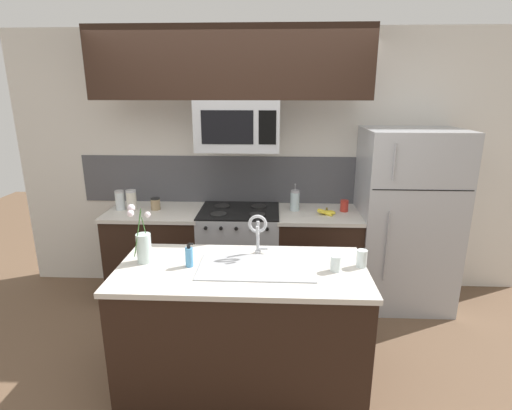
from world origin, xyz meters
The scene contains 22 objects.
ground_plane centered at (0.00, 0.00, 0.00)m, with size 10.00×10.00×0.00m, color brown.
rear_partition centered at (0.30, 1.28, 1.30)m, with size 5.20×0.10×2.60m, color silver.
splash_band centered at (0.00, 1.22, 1.15)m, with size 3.29×0.01×0.48m, color #4C4C51.
back_counter_left centered at (-0.82, 0.90, 0.46)m, with size 0.91×0.65×0.91m.
back_counter_right centered at (0.76, 0.90, 0.46)m, with size 0.79×0.65×0.91m.
stove_range centered at (0.00, 0.90, 0.46)m, with size 0.76×0.64×0.93m.
microwave centered at (0.00, 0.88, 1.73)m, with size 0.74×0.40×0.45m.
upper_cabinet_band centered at (-0.06, 0.85, 2.25)m, with size 2.41×0.34×0.60m, color black.
refrigerator centered at (1.58, 0.92, 0.85)m, with size 0.88×0.74×1.70m.
storage_jar_tall centered at (-1.16, 0.91, 1.00)m, with size 0.09×0.09×0.19m.
storage_jar_medium centered at (-1.05, 0.91, 1.01)m, with size 0.10×0.10×0.20m.
storage_jar_short centered at (-0.82, 0.93, 0.97)m, with size 0.09×0.09×0.12m.
banana_bunch centered at (0.83, 0.84, 0.93)m, with size 0.19×0.16×0.08m.
french_press centered at (0.53, 0.96, 1.01)m, with size 0.09×0.09×0.27m.
coffee_tin centered at (1.01, 0.95, 0.97)m, with size 0.08×0.08×0.11m, color #B22D23.
island_counter centered at (0.12, -0.35, 0.46)m, with size 1.65×0.78×0.91m.
kitchen_sink centered at (0.22, -0.35, 0.84)m, with size 0.76×0.41×0.16m.
sink_faucet centered at (0.22, -0.15, 1.11)m, with size 0.14×0.14×0.31m.
dish_soap_bottle centered at (-0.22, -0.35, 0.98)m, with size 0.06×0.05×0.16m.
drinking_glass centered at (0.73, -0.37, 0.96)m, with size 0.07×0.07×0.10m.
spare_glass centered at (0.91, -0.30, 0.97)m, with size 0.07×0.07×0.12m.
flower_vase centered at (-0.54, -0.29, 1.03)m, with size 0.14×0.17×0.41m.
Camera 1 is at (0.33, -2.75, 2.04)m, focal length 28.00 mm.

